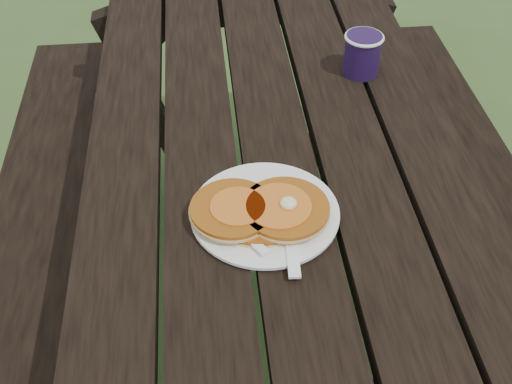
{
  "coord_description": "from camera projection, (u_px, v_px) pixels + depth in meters",
  "views": [
    {
      "loc": [
        -0.14,
        -1.07,
        1.55
      ],
      "look_at": [
        -0.06,
        -0.27,
        0.8
      ],
      "focal_mm": 45.0,
      "sensor_mm": 36.0,
      "label": 1
    }
  ],
  "objects": [
    {
      "name": "picnic_table",
      "position": [
        269.0,
        244.0,
        1.6
      ],
      "size": [
        1.36,
        1.8,
        0.75
      ],
      "color": "black",
      "rests_on": "ground"
    },
    {
      "name": "coffee_cup",
      "position": [
        363.0,
        52.0,
        1.44
      ],
      "size": [
        0.09,
        0.09,
        0.1
      ],
      "rotation": [
        0.0,
        0.0,
        -0.38
      ],
      "color": "#1D0D35",
      "rests_on": "picnic_table"
    },
    {
      "name": "fork",
      "position": [
        245.0,
        234.0,
        1.08
      ],
      "size": [
        0.11,
        0.15,
        0.01
      ],
      "primitive_type": null,
      "rotation": [
        0.0,
        0.0,
        0.57
      ],
      "color": "white",
      "rests_on": "plate"
    },
    {
      "name": "knife",
      "position": [
        291.0,
        236.0,
        1.08
      ],
      "size": [
        0.03,
        0.18,
        0.0
      ],
      "primitive_type": "cube",
      "rotation": [
        0.0,
        0.0,
        -0.06
      ],
      "color": "white",
      "rests_on": "plate"
    },
    {
      "name": "pancake_stack",
      "position": [
        261.0,
        210.0,
        1.11
      ],
      "size": [
        0.24,
        0.16,
        0.04
      ],
      "rotation": [
        0.0,
        0.0,
        0.19
      ],
      "color": "#A25512",
      "rests_on": "plate"
    },
    {
      "name": "plate",
      "position": [
        265.0,
        213.0,
        1.13
      ],
      "size": [
        0.29,
        0.29,
        0.01
      ],
      "primitive_type": "cylinder",
      "rotation": [
        0.0,
        0.0,
        -0.13
      ],
      "color": "white",
      "rests_on": "picnic_table"
    },
    {
      "name": "ground",
      "position": [
        267.0,
        331.0,
        1.85
      ],
      "size": [
        60.0,
        60.0,
        0.0
      ],
      "primitive_type": "plane",
      "color": "#344D21",
      "rests_on": "ground"
    }
  ]
}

